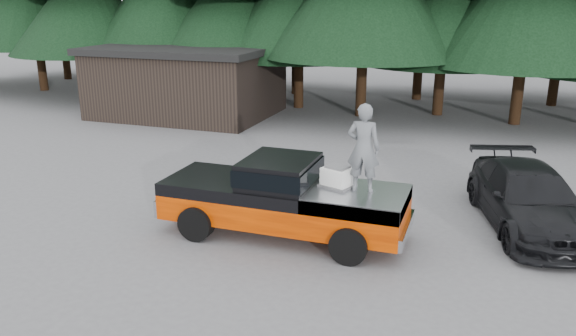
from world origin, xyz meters
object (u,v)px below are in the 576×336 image
(air_compressor, at_px, (337,178))
(utility_building, at_px, (187,80))
(man_on_bed, at_px, (363,148))
(pickup_truck, at_px, (284,209))
(parked_car, at_px, (529,198))

(air_compressor, distance_m, utility_building, 15.98)
(air_compressor, relative_size, man_on_bed, 0.32)
(pickup_truck, bearing_deg, utility_building, 127.61)
(pickup_truck, height_order, utility_building, utility_building)
(air_compressor, bearing_deg, utility_building, 151.06)
(pickup_truck, height_order, air_compressor, air_compressor)
(parked_car, bearing_deg, pickup_truck, -171.40)
(man_on_bed, bearing_deg, parked_car, -147.55)
(air_compressor, distance_m, man_on_bed, 1.00)
(man_on_bed, relative_size, parked_car, 0.39)
(pickup_truck, distance_m, man_on_bed, 2.51)
(pickup_truck, xyz_separation_m, air_compressor, (1.27, 0.16, 0.88))
(air_compressor, xyz_separation_m, parked_car, (4.31, 2.35, -0.79))
(parked_car, distance_m, utility_building, 17.76)
(parked_car, bearing_deg, utility_building, 131.55)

